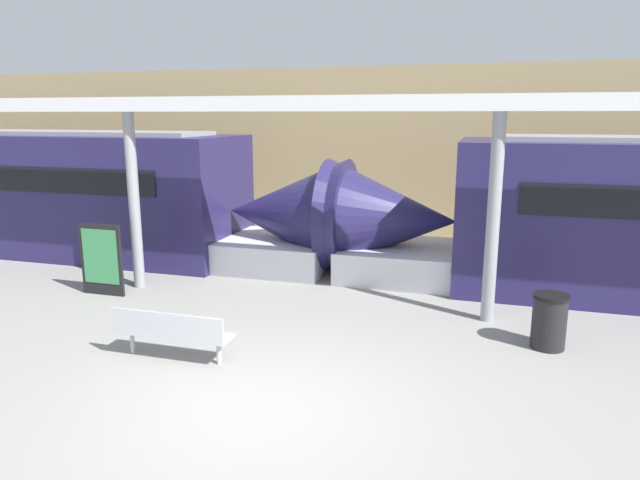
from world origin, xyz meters
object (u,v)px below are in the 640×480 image
Objects in this scene: support_column_near at (493,220)px; bench_near at (171,331)px; trash_bin at (549,321)px; poster_board at (101,259)px; train_right at (25,193)px; support_column_far at (134,202)px.

bench_near is at bearing -145.25° from support_column_near.
support_column_near is at bearing 34.56° from bench_near.
trash_bin is at bearing -47.24° from support_column_near.
poster_board reaches higher than bench_near.
train_right is at bearing 146.59° from poster_board.
support_column_far is (-8.11, 1.01, 1.39)m from trash_bin.
trash_bin is 8.29m from support_column_far.
support_column_far is at bearing 61.39° from poster_board.
train_right is 5.76m from poster_board.
support_column_far is at bearing -25.45° from train_right.
trash_bin is 1.96m from support_column_near.
poster_board is 7.66m from support_column_near.
support_column_near is (7.55, 0.69, 1.09)m from poster_board.
trash_bin reaches higher than bench_near.
train_right reaches higher than trash_bin.
train_right is 4.92× the size of support_column_near.
bench_near is 2.10× the size of trash_bin.
trash_bin is 0.24× the size of support_column_far.
train_right is at bearing 154.55° from support_column_far.
poster_board is 1.35m from support_column_far.
poster_board is 0.40× the size of support_column_near.
trash_bin is 0.60× the size of poster_board.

